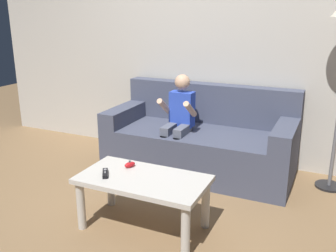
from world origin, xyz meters
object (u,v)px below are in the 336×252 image
at_px(couch, 201,142).
at_px(game_remote_black_near_edge, 105,173).
at_px(nunchuk_red, 130,165).
at_px(person_seated_on_couch, 178,119).
at_px(coffee_table, 143,186).

distance_m(couch, game_remote_black_near_edge, 1.29).
relative_size(game_remote_black_near_edge, nunchuk_red, 1.37).
distance_m(couch, person_seated_on_couch, 0.35).
relative_size(couch, nunchuk_red, 17.78).
xyz_separation_m(coffee_table, game_remote_black_near_edge, (-0.26, -0.08, 0.08)).
distance_m(game_remote_black_near_edge, nunchuk_red, 0.21).
distance_m(coffee_table, nunchuk_red, 0.23).
xyz_separation_m(couch, game_remote_black_near_edge, (-0.27, -1.26, 0.12)).
relative_size(person_seated_on_couch, nunchuk_red, 9.51).
bearing_deg(game_remote_black_near_edge, coffee_table, 16.04).
xyz_separation_m(person_seated_on_couch, game_remote_black_near_edge, (-0.10, -1.08, -0.14)).
relative_size(person_seated_on_couch, coffee_table, 1.05).
distance_m(person_seated_on_couch, game_remote_black_near_edge, 1.09).
bearing_deg(coffee_table, couch, 89.64).
bearing_deg(nunchuk_red, couch, 80.34).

